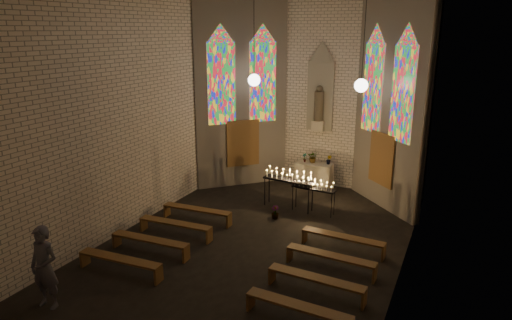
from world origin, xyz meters
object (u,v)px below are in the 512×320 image
at_px(altar, 314,176).
at_px(votive_stand_left, 288,177).
at_px(votive_stand_right, 314,186).
at_px(visitor, 45,267).
at_px(aisle_flower_pot, 275,212).

distance_m(altar, votive_stand_left, 2.42).
xyz_separation_m(altar, votive_stand_right, (0.75, -2.35, 0.43)).
bearing_deg(visitor, votive_stand_left, 66.17).
relative_size(votive_stand_left, votive_stand_right, 1.19).
bearing_deg(votive_stand_left, aisle_flower_pot, -87.72).
height_order(votive_stand_left, votive_stand_right, votive_stand_left).
height_order(aisle_flower_pot, votive_stand_left, votive_stand_left).
relative_size(aisle_flower_pot, votive_stand_right, 0.29).
xyz_separation_m(aisle_flower_pot, votive_stand_left, (0.04, 1.04, 0.89)).
bearing_deg(altar, aisle_flower_pot, -93.25).
relative_size(altar, aisle_flower_pot, 3.20).
xyz_separation_m(altar, votive_stand_left, (-0.15, -2.34, 0.61)).
height_order(votive_stand_right, visitor, visitor).
bearing_deg(votive_stand_left, altar, 91.12).
relative_size(votive_stand_right, visitor, 0.79).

